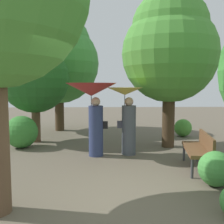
# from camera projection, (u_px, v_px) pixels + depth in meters

# --- Properties ---
(ground_plane) EXTENTS (40.00, 40.00, 0.00)m
(ground_plane) POSITION_uv_depth(u_px,v_px,m) (119.00, 200.00, 4.49)
(ground_plane) COLOR brown
(person_left) EXTENTS (1.38, 1.38, 2.00)m
(person_left) POSITION_uv_depth(u_px,v_px,m) (92.00, 100.00, 7.22)
(person_left) COLOR navy
(person_left) RESTS_ON ground
(person_right) EXTENTS (0.99, 0.99, 1.88)m
(person_right) POSITION_uv_depth(u_px,v_px,m) (127.00, 111.00, 7.41)
(person_right) COLOR #474C56
(person_right) RESTS_ON ground
(park_bench) EXTENTS (0.74, 1.56, 0.83)m
(park_bench) POSITION_uv_depth(u_px,v_px,m) (199.00, 147.00, 6.15)
(park_bench) COLOR #38383D
(park_bench) RESTS_ON ground
(tree_near_right) EXTENTS (2.96, 2.96, 4.85)m
(tree_near_right) POSITION_uv_depth(u_px,v_px,m) (170.00, 46.00, 8.18)
(tree_near_right) COLOR #42301E
(tree_near_right) RESTS_ON ground
(tree_mid_left) EXTENTS (3.41, 3.41, 5.02)m
(tree_mid_left) POSITION_uv_depth(u_px,v_px,m) (58.00, 57.00, 11.28)
(tree_mid_left) COLOR #42301E
(tree_mid_left) RESTS_ON ground
(tree_far_back) EXTENTS (2.31, 2.31, 3.68)m
(tree_far_back) POSITION_uv_depth(u_px,v_px,m) (35.00, 73.00, 8.99)
(tree_far_back) COLOR brown
(tree_far_back) RESTS_ON ground
(bush_path_left) EXTENTS (0.68, 0.68, 0.68)m
(bush_path_left) POSITION_uv_depth(u_px,v_px,m) (216.00, 169.00, 5.11)
(bush_path_left) COLOR #428C3D
(bush_path_left) RESTS_ON ground
(bush_path_right) EXTENTS (0.66, 0.66, 0.66)m
(bush_path_right) POSITION_uv_depth(u_px,v_px,m) (183.00, 128.00, 10.18)
(bush_path_right) COLOR #4C9338
(bush_path_right) RESTS_ON ground
(bush_behind_bench) EXTENTS (1.00, 1.00, 1.00)m
(bush_behind_bench) POSITION_uv_depth(u_px,v_px,m) (21.00, 132.00, 8.27)
(bush_behind_bench) COLOR #387F33
(bush_behind_bench) RESTS_ON ground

